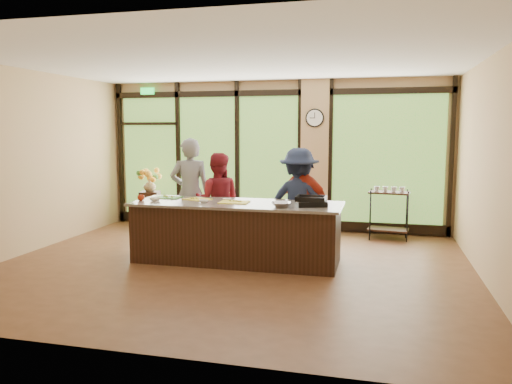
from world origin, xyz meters
The scene contains 25 objects.
floor centered at (0.00, 0.00, 0.00)m, with size 7.00×7.00×0.00m, color #52311D.
ceiling centered at (0.00, 0.00, 3.00)m, with size 7.00×7.00×0.00m, color silver.
back_wall centered at (0.00, 3.00, 1.50)m, with size 7.00×7.00×0.00m, color tan.
left_wall centered at (-3.50, 0.00, 1.50)m, with size 6.00×6.00×0.00m, color tan.
right_wall centered at (3.50, 0.00, 1.50)m, with size 6.00×6.00×0.00m, color tan.
window_wall centered at (0.16, 2.95, 1.39)m, with size 6.90×0.12×3.00m.
island_base centered at (0.00, 0.30, 0.44)m, with size 3.10×1.00×0.88m, color black.
countertop centered at (0.00, 0.30, 0.90)m, with size 3.20×1.10×0.04m, color gray.
wall_clock centered at (0.85, 2.87, 2.25)m, with size 0.36×0.04×0.36m.
cook_left centered at (-1.03, 1.01, 0.94)m, with size 0.69×0.45×1.89m, color gray.
cook_midleft centered at (-0.55, 1.05, 0.82)m, with size 0.80×0.62×1.64m, color maroon.
cook_midright centered at (0.93, 0.99, 0.81)m, with size 0.95×0.40×1.62m, color #B12F1B.
cook_right centered at (0.85, 1.00, 0.87)m, with size 1.12×0.64×1.73m, color #1B233C.
roasting_pan centered at (1.15, 0.23, 0.96)m, with size 0.43×0.33×0.08m, color black.
mixing_bowl centered at (0.75, 0.02, 0.96)m, with size 0.29×0.29×0.07m, color silver.
cutting_board_left centered at (-1.23, 0.54, 0.93)m, with size 0.42×0.32×0.01m, color #499636.
cutting_board_center centered at (-0.69, 0.46, 0.93)m, with size 0.40×0.30×0.01m, color yellow.
cutting_board_right centered at (-0.03, 0.28, 0.93)m, with size 0.44×0.33×0.01m, color yellow.
prep_bowl_near centered at (-1.28, 0.16, 0.95)m, with size 0.17×0.17×0.05m, color white.
prep_bowl_mid centered at (-0.49, 0.18, 0.94)m, with size 0.14×0.14×0.04m, color white.
prep_bowl_far centered at (-0.21, 0.48, 0.94)m, with size 0.13×0.13×0.03m, color white.
red_ramekin centered at (-1.50, 0.12, 0.96)m, with size 0.11×0.11×0.09m, color #9E280F.
flower_stand centered at (-2.50, 2.47, 0.38)m, with size 0.38×0.38×0.75m, color black.
flower_vase centered at (-2.50, 2.47, 0.89)m, with size 0.26×0.26×0.27m, color olive.
bar_cart centered at (2.29, 2.49, 0.59)m, with size 0.77×0.50×0.98m.
Camera 1 is at (2.11, -6.93, 2.03)m, focal length 35.00 mm.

